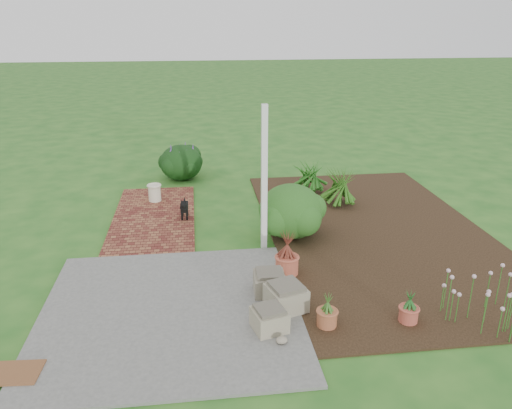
{
  "coord_description": "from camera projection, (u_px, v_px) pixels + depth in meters",
  "views": [
    {
      "loc": [
        -0.81,
        -7.72,
        3.79
      ],
      "look_at": [
        0.2,
        0.4,
        0.7
      ],
      "focal_mm": 35.0,
      "sensor_mm": 36.0,
      "label": 1
    }
  ],
  "objects": [
    {
      "name": "stone_trough_far",
      "position": [
        269.0,
        283.0,
        7.19
      ],
      "size": [
        0.46,
        0.46,
        0.29
      ],
      "primitive_type": "cube",
      "rotation": [
        0.0,
        0.0,
        -0.05
      ],
      "color": "#766B58",
      "rests_on": "concrete_patio"
    },
    {
      "name": "stone_trough_mid",
      "position": [
        269.0,
        320.0,
        6.35
      ],
      "size": [
        0.49,
        0.49,
        0.27
      ],
      "primitive_type": "cube",
      "rotation": [
        0.0,
        0.0,
        0.25
      ],
      "color": "gray",
      "rests_on": "concrete_patio"
    },
    {
      "name": "evergreen_shrub",
      "position": [
        291.0,
        210.0,
        9.0
      ],
      "size": [
        1.41,
        1.41,
        0.99
      ],
      "primitive_type": "ellipsoid",
      "rotation": [
        0.0,
        0.0,
        -0.24
      ],
      "color": "#18420E",
      "rests_on": "garden_bed"
    },
    {
      "name": "terracotta_pot_small_left",
      "position": [
        408.0,
        314.0,
        6.54
      ],
      "size": [
        0.27,
        0.27,
        0.21
      ],
      "primitive_type": "cylinder",
      "rotation": [
        0.0,
        0.0,
        0.09
      ],
      "color": "#B14E3C",
      "rests_on": "garden_bed"
    },
    {
      "name": "ground",
      "position": [
        247.0,
        251.0,
        8.6
      ],
      "size": [
        80.0,
        80.0,
        0.0
      ],
      "primitive_type": "plane",
      "color": "#225E1D",
      "rests_on": "ground"
    },
    {
      "name": "pink_flower_patch",
      "position": [
        487.0,
        302.0,
        6.41
      ],
      "size": [
        1.15,
        1.15,
        0.65
      ],
      "primitive_type": null,
      "rotation": [
        0.0,
        0.0,
        0.14
      ],
      "color": "#113D0F",
      "rests_on": "garden_bed"
    },
    {
      "name": "agapanthus_clump_front",
      "position": [
        309.0,
        174.0,
        11.23
      ],
      "size": [
        1.1,
        1.1,
        0.89
      ],
      "primitive_type": null,
      "rotation": [
        0.0,
        0.0,
        -0.1
      ],
      "color": "#19400D",
      "rests_on": "garden_bed"
    },
    {
      "name": "terracotta_pot_small_right",
      "position": [
        327.0,
        318.0,
        6.45
      ],
      "size": [
        0.32,
        0.32,
        0.22
      ],
      "primitive_type": "cylinder",
      "rotation": [
        0.0,
        0.0,
        -0.28
      ],
      "color": "#A35937",
      "rests_on": "garden_bed"
    },
    {
      "name": "coir_doormat",
      "position": [
        11.0,
        373.0,
        5.59
      ],
      "size": [
        0.68,
        0.46,
        0.02
      ],
      "primitive_type": "cube",
      "rotation": [
        0.0,
        0.0,
        -0.06
      ],
      "color": "brown",
      "rests_on": "concrete_patio"
    },
    {
      "name": "purple_flowering_bush",
      "position": [
        181.0,
        162.0,
        12.28
      ],
      "size": [
        1.36,
        1.36,
        0.88
      ],
      "primitive_type": "ellipsoid",
      "rotation": [
        0.0,
        0.0,
        0.41
      ],
      "color": "black",
      "rests_on": "ground"
    },
    {
      "name": "brick_path",
      "position": [
        154.0,
        217.0,
        10.02
      ],
      "size": [
        1.6,
        3.5,
        0.04
      ],
      "primitive_type": "cube",
      "color": "#5A211C",
      "rests_on": "ground"
    },
    {
      "name": "veranda_post",
      "position": [
        264.0,
        180.0,
        8.29
      ],
      "size": [
        0.1,
        0.1,
        2.5
      ],
      "primitive_type": "cube",
      "color": "white",
      "rests_on": "ground"
    },
    {
      "name": "concrete_patio",
      "position": [
        170.0,
        311.0,
        6.82
      ],
      "size": [
        3.5,
        3.5,
        0.04
      ],
      "primitive_type": "cube",
      "color": "#5E5E5B",
      "rests_on": "ground"
    },
    {
      "name": "garden_bed",
      "position": [
        377.0,
        231.0,
        9.35
      ],
      "size": [
        4.0,
        7.0,
        0.03
      ],
      "primitive_type": "cube",
      "color": "black",
      "rests_on": "ground"
    },
    {
      "name": "agapanthus_clump_back",
      "position": [
        339.0,
        183.0,
        10.51
      ],
      "size": [
        1.24,
        1.24,
        0.94
      ],
      "primitive_type": null,
      "rotation": [
        0.0,
        0.0,
        -0.2
      ],
      "color": "#163B0C",
      "rests_on": "garden_bed"
    },
    {
      "name": "stone_trough_near",
      "position": [
        286.0,
        298.0,
        6.79
      ],
      "size": [
        0.6,
        0.6,
        0.32
      ],
      "primitive_type": "cube",
      "rotation": [
        0.0,
        0.0,
        0.3
      ],
      "color": "gray",
      "rests_on": "concrete_patio"
    },
    {
      "name": "terracotta_pot_bronze",
      "position": [
        287.0,
        265.0,
        7.75
      ],
      "size": [
        0.38,
        0.38,
        0.29
      ],
      "primitive_type": "cylinder",
      "rotation": [
        0.0,
        0.0,
        0.08
      ],
      "color": "#B4553D",
      "rests_on": "garden_bed"
    },
    {
      "name": "black_dog",
      "position": [
        184.0,
        207.0,
        9.79
      ],
      "size": [
        0.15,
        0.48,
        0.41
      ],
      "rotation": [
        0.0,
        0.0,
        -0.03
      ],
      "color": "black",
      "rests_on": "brick_path"
    },
    {
      "name": "cream_ceramic_urn",
      "position": [
        155.0,
        193.0,
        10.77
      ],
      "size": [
        0.33,
        0.33,
        0.36
      ],
      "primitive_type": "cylinder",
      "rotation": [
        0.0,
        0.0,
        -0.29
      ],
      "color": "beige",
      "rests_on": "brick_path"
    }
  ]
}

